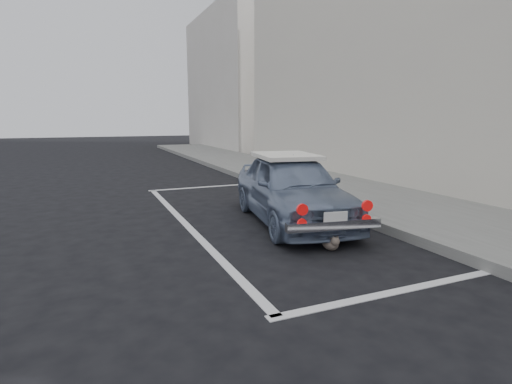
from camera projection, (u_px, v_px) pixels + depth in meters
ground at (331, 281)px, 4.38m from camera, size 80.00×80.00×0.00m
sidewalk at (416, 211)px, 7.41m from camera, size 2.80×40.00×0.15m
shop_building at (461, 48)px, 9.82m from camera, size 3.50×18.00×7.00m
building_far at (236, 81)px, 24.20m from camera, size 3.50×10.00×8.00m
pline_rear at (399, 291)px, 4.12m from camera, size 3.00×0.12×0.01m
pline_front at (207, 187)px, 10.45m from camera, size 3.00×0.12×0.01m
pline_side at (186, 224)px, 6.74m from camera, size 0.12×7.00×0.01m
retro_coupe at (292, 188)px, 6.82m from camera, size 1.91×3.64×1.18m
cat at (331, 242)px, 5.40m from camera, size 0.22×0.44×0.24m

